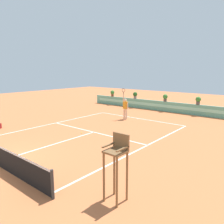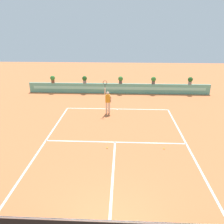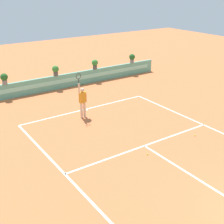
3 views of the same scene
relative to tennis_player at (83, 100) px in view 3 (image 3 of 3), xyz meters
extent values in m
plane|color=#C66B3D|center=(0.72, -4.93, -1.05)|extent=(60.00, 60.00, 0.00)
cube|color=white|center=(0.72, 0.96, -1.05)|extent=(8.22, 0.10, 0.01)
cube|color=white|center=(0.72, -4.53, -1.05)|extent=(8.22, 0.10, 0.01)
cube|color=white|center=(0.72, -7.73, -1.05)|extent=(0.10, 6.40, 0.01)
cube|color=white|center=(-3.39, -4.99, -1.05)|extent=(0.10, 11.89, 0.01)
cube|color=white|center=(4.83, -4.99, -1.05)|extent=(0.10, 11.89, 0.01)
cube|color=white|center=(0.72, 0.86, -1.05)|extent=(0.10, 0.20, 0.01)
cube|color=#60A88E|center=(0.72, 5.46, -0.55)|extent=(18.00, 0.20, 1.00)
cube|color=#8ED6BC|center=(0.72, 5.35, -0.50)|extent=(17.10, 0.01, 0.28)
cylinder|color=beige|center=(0.11, 0.00, -0.60)|extent=(0.14, 0.14, 0.90)
cylinder|color=beige|center=(-0.09, 0.00, -0.60)|extent=(0.14, 0.14, 0.90)
cube|color=orange|center=(0.01, 0.00, 0.15)|extent=(0.37, 0.23, 0.60)
sphere|color=beige|center=(0.01, 0.00, 0.58)|extent=(0.22, 0.22, 0.22)
cylinder|color=beige|center=(-0.19, -0.01, 0.70)|extent=(0.09, 0.09, 0.55)
cylinder|color=black|center=(-0.19, -0.01, 1.12)|extent=(0.04, 0.04, 0.24)
torus|color=#262626|center=(-0.19, -0.01, 1.38)|extent=(0.31, 0.04, 0.31)
cylinder|color=beige|center=(0.23, 0.01, 0.10)|extent=(0.09, 0.09, 0.50)
sphere|color=#CCE033|center=(0.30, -5.24, -1.02)|extent=(0.07, 0.07, 0.07)
sphere|color=#CCE033|center=(3.44, -5.18, -1.02)|extent=(0.07, 0.07, 0.07)
cylinder|color=gray|center=(-2.65, 5.46, 0.09)|extent=(0.32, 0.32, 0.28)
sphere|color=#235B23|center=(-2.65, 5.46, 0.43)|extent=(0.48, 0.48, 0.48)
cylinder|color=#514C47|center=(4.14, 5.46, 0.09)|extent=(0.32, 0.32, 0.28)
sphere|color=#387F33|center=(4.14, 5.46, 0.43)|extent=(0.48, 0.48, 0.48)
cylinder|color=#514C47|center=(0.92, 5.46, 0.09)|extent=(0.32, 0.32, 0.28)
sphere|color=#387F33|center=(0.92, 5.46, 0.43)|extent=(0.48, 0.48, 0.48)
cylinder|color=gray|center=(7.68, 5.46, 0.09)|extent=(0.32, 0.32, 0.28)
sphere|color=#235B23|center=(7.68, 5.46, 0.43)|extent=(0.48, 0.48, 0.48)
camera|label=1|loc=(10.65, -14.68, 3.00)|focal=35.36mm
camera|label=2|loc=(1.06, -15.80, 5.29)|focal=35.19mm
camera|label=3|loc=(-7.70, -14.18, 5.98)|focal=49.63mm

